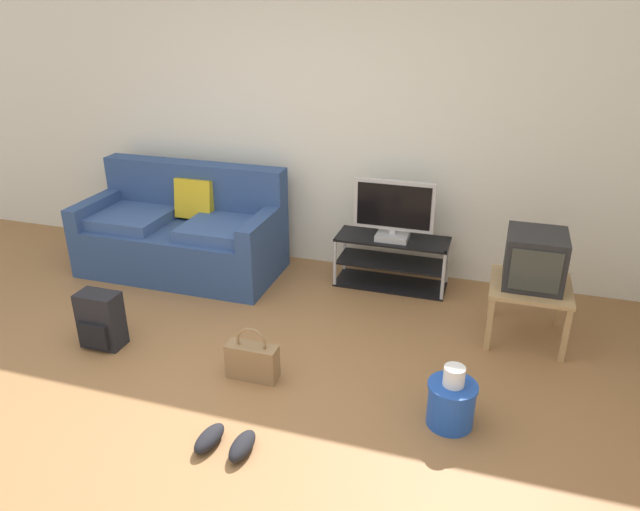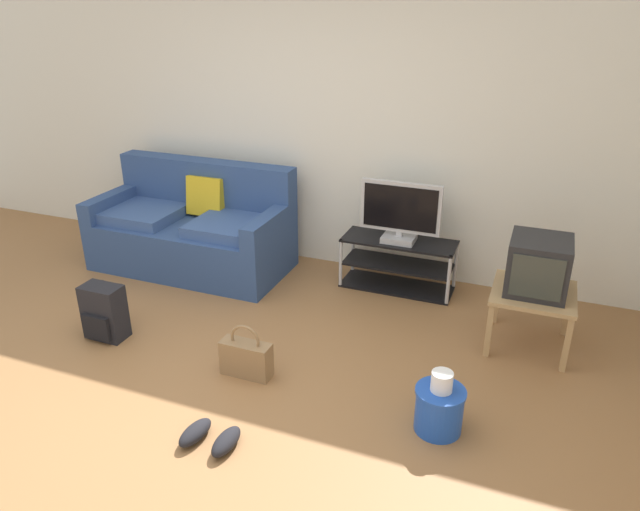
% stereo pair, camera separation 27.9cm
% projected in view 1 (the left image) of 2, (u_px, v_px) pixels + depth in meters
% --- Properties ---
extents(ground_plane, '(9.00, 9.80, 0.02)m').
position_uv_depth(ground_plane, '(196.00, 414.00, 3.63)').
color(ground_plane, olive).
extents(wall_back, '(9.00, 0.10, 2.70)m').
position_uv_depth(wall_back, '(317.00, 119.00, 5.21)').
color(wall_back, silver).
rests_on(wall_back, ground_plane).
extents(couch, '(1.78, 0.87, 0.95)m').
position_uv_depth(couch, '(184.00, 234.00, 5.40)').
color(couch, navy).
rests_on(couch, ground_plane).
extents(tv_stand, '(0.96, 0.37, 0.45)m').
position_uv_depth(tv_stand, '(391.00, 262.00, 5.14)').
color(tv_stand, black).
rests_on(tv_stand, ground_plane).
extents(flat_tv, '(0.68, 0.22, 0.52)m').
position_uv_depth(flat_tv, '(394.00, 211.00, 4.92)').
color(flat_tv, '#B2B2B7').
rests_on(flat_tv, tv_stand).
extents(side_table, '(0.57, 0.57, 0.44)m').
position_uv_depth(side_table, '(530.00, 292.00, 4.28)').
color(side_table, tan).
rests_on(side_table, ground_plane).
extents(crt_tv, '(0.41, 0.44, 0.39)m').
position_uv_depth(crt_tv, '(535.00, 259.00, 4.19)').
color(crt_tv, '#232326').
rests_on(crt_tv, side_table).
extents(backpack, '(0.30, 0.25, 0.42)m').
position_uv_depth(backpack, '(101.00, 320.00, 4.25)').
color(backpack, black).
rests_on(backpack, ground_plane).
extents(handbag, '(0.35, 0.13, 0.38)m').
position_uv_depth(handbag, '(252.00, 360.00, 3.91)').
color(handbag, olive).
rests_on(handbag, ground_plane).
extents(cleaning_bucket, '(0.30, 0.30, 0.40)m').
position_uv_depth(cleaning_bucket, '(451.00, 401.00, 3.47)').
color(cleaning_bucket, blue).
rests_on(cleaning_bucket, ground_plane).
extents(sneakers_pair, '(0.33, 0.27, 0.09)m').
position_uv_depth(sneakers_pair, '(226.00, 442.00, 3.32)').
color(sneakers_pair, black).
rests_on(sneakers_pair, ground_plane).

